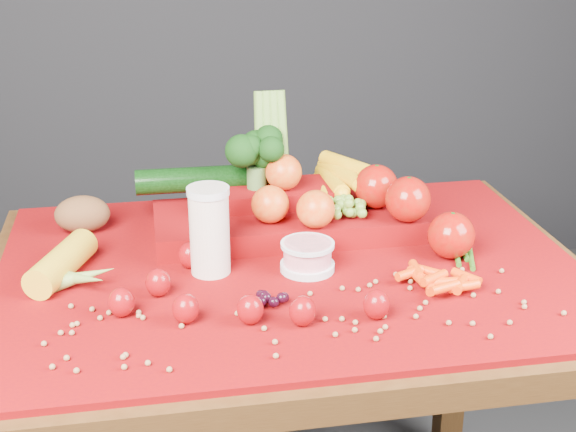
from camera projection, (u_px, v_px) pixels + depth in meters
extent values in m
cube|color=#311B0B|center=(290.00, 283.00, 1.48)|extent=(1.10, 0.80, 0.05)
cube|color=#311B0B|center=(59.00, 381.00, 1.84)|extent=(0.06, 0.06, 0.70)
cube|color=#311B0B|center=(455.00, 342.00, 2.00)|extent=(0.06, 0.06, 0.70)
cube|color=#760503|center=(290.00, 267.00, 1.47)|extent=(1.05, 0.75, 0.01)
cylinder|color=beige|center=(209.00, 230.00, 1.41)|extent=(0.07, 0.07, 0.16)
cylinder|color=silver|center=(208.00, 191.00, 1.38)|extent=(0.07, 0.07, 0.01)
cylinder|color=silver|center=(307.00, 266.00, 1.44)|extent=(0.10, 0.10, 0.01)
cylinder|color=pink|center=(307.00, 253.00, 1.43)|extent=(0.09, 0.09, 0.04)
cylinder|color=silver|center=(308.00, 244.00, 1.43)|extent=(0.10, 0.10, 0.01)
ellipsoid|color=maroon|center=(158.00, 283.00, 1.35)|extent=(0.04, 0.04, 0.05)
cone|color=#0C430F|center=(157.00, 270.00, 1.34)|extent=(0.03, 0.03, 0.01)
ellipsoid|color=maroon|center=(121.00, 302.00, 1.28)|extent=(0.04, 0.04, 0.05)
cone|color=#0C430F|center=(120.00, 289.00, 1.27)|extent=(0.03, 0.03, 0.01)
ellipsoid|color=maroon|center=(186.00, 309.00, 1.26)|extent=(0.04, 0.04, 0.05)
cone|color=#0C430F|center=(185.00, 295.00, 1.25)|extent=(0.03, 0.03, 0.01)
ellipsoid|color=maroon|center=(250.00, 309.00, 1.26)|extent=(0.04, 0.04, 0.05)
cone|color=#0C430F|center=(250.00, 296.00, 1.25)|extent=(0.03, 0.03, 0.01)
ellipsoid|color=maroon|center=(303.00, 311.00, 1.25)|extent=(0.04, 0.04, 0.05)
cone|color=#0C430F|center=(303.00, 298.00, 1.25)|extent=(0.03, 0.03, 0.01)
ellipsoid|color=maroon|center=(377.00, 305.00, 1.27)|extent=(0.04, 0.04, 0.05)
cone|color=#0C430F|center=(377.00, 291.00, 1.27)|extent=(0.03, 0.03, 0.01)
ellipsoid|color=maroon|center=(190.00, 255.00, 1.45)|extent=(0.04, 0.04, 0.05)
cone|color=#0C430F|center=(189.00, 243.00, 1.44)|extent=(0.03, 0.03, 0.01)
cylinder|color=gold|center=(62.00, 263.00, 1.41)|extent=(0.12, 0.19, 0.06)
ellipsoid|color=brown|center=(82.00, 214.00, 1.60)|extent=(0.11, 0.08, 0.07)
cube|color=#760503|center=(286.00, 222.00, 1.60)|extent=(0.52, 0.22, 0.04)
cube|color=#760503|center=(272.00, 195.00, 1.63)|extent=(0.28, 0.12, 0.03)
sphere|color=#A70002|center=(408.00, 199.00, 1.53)|extent=(0.09, 0.09, 0.09)
sphere|color=#A70002|center=(451.00, 235.00, 1.48)|extent=(0.09, 0.09, 0.09)
sphere|color=#A70002|center=(376.00, 186.00, 1.59)|extent=(0.09, 0.09, 0.09)
sphere|color=red|center=(270.00, 204.00, 1.52)|extent=(0.07, 0.07, 0.07)
sphere|color=red|center=(316.00, 209.00, 1.50)|extent=(0.07, 0.07, 0.07)
sphere|color=red|center=(284.00, 172.00, 1.59)|extent=(0.07, 0.07, 0.07)
cylinder|color=gold|center=(322.00, 188.00, 1.66)|extent=(0.06, 0.16, 0.04)
cylinder|color=gold|center=(332.00, 181.00, 1.66)|extent=(0.04, 0.16, 0.04)
cylinder|color=gold|center=(341.00, 174.00, 1.66)|extent=(0.07, 0.16, 0.04)
cylinder|color=gold|center=(349.00, 166.00, 1.65)|extent=(0.10, 0.16, 0.04)
cylinder|color=#3F662D|center=(257.00, 177.00, 1.61)|extent=(0.04, 0.04, 0.04)
cylinder|color=olive|center=(260.00, 146.00, 1.62)|extent=(0.03, 0.06, 0.22)
cylinder|color=olive|center=(268.00, 145.00, 1.63)|extent=(0.02, 0.06, 0.22)
cylinder|color=olive|center=(275.00, 145.00, 1.63)|extent=(0.02, 0.06, 0.22)
cylinder|color=olive|center=(283.00, 145.00, 1.63)|extent=(0.03, 0.06, 0.22)
cylinder|color=black|center=(201.00, 179.00, 1.63)|extent=(0.26, 0.05, 0.05)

